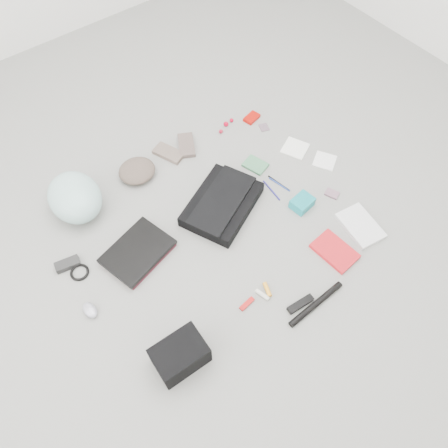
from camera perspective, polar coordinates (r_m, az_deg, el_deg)
ground_plane at (r=2.24m, az=-0.00°, el=-0.69°), size 4.00×4.00×0.00m
messenger_bag at (r=2.28m, az=-0.27°, el=2.59°), size 0.50×0.44×0.07m
bag_flap at (r=2.25m, az=-0.27°, el=3.18°), size 0.46×0.35×0.01m
laptop_sleeve at (r=2.19m, az=-11.15°, el=-3.79°), size 0.36×0.30×0.02m
laptop at (r=2.18m, az=-11.24°, el=-3.51°), size 0.37×0.31×0.02m
bike_helmet at (r=2.36m, az=-18.90°, el=3.32°), size 0.28×0.34×0.20m
beanie at (r=2.46m, az=-11.30°, el=6.83°), size 0.20×0.19×0.07m
mitten_left at (r=2.55m, az=-7.23°, el=9.17°), size 0.15×0.19×0.03m
mitten_right at (r=2.58m, az=-4.93°, el=10.21°), size 0.16×0.20×0.03m
power_brick at (r=2.25m, az=-19.76°, el=-4.96°), size 0.12×0.08×0.03m
cable_coil at (r=2.22m, az=-18.35°, el=-6.01°), size 0.10×0.10×0.01m
mouse at (r=2.11m, az=-17.11°, el=-10.71°), size 0.06×0.09×0.03m
camera_bag at (r=1.91m, az=-5.77°, el=-16.69°), size 0.23×0.16×0.14m
multitool at (r=2.05m, az=3.01°, el=-10.36°), size 0.08×0.03×0.01m
toiletry_tube_white at (r=2.07m, az=5.03°, el=-9.18°), size 0.04×0.08×0.02m
toiletry_tube_orange at (r=2.08m, az=5.67°, el=-8.50°), size 0.04×0.07×0.02m
u_lock at (r=2.07m, az=9.94°, el=-10.26°), size 0.14×0.05×0.03m
bike_pump at (r=2.08m, az=11.92°, el=-10.18°), size 0.32×0.04×0.03m
book_red at (r=2.23m, az=14.25°, el=-3.45°), size 0.16×0.22×0.02m
book_white at (r=2.34m, az=17.37°, el=-0.22°), size 0.19×0.26×0.02m
notepad at (r=2.49m, az=4.11°, el=7.70°), size 0.13×0.15×0.01m
pen_blue at (r=2.39m, az=6.22°, el=4.40°), size 0.02×0.15×0.01m
pen_black at (r=2.42m, az=7.17°, el=5.32°), size 0.03×0.15×0.01m
pen_navy at (r=2.42m, az=7.28°, el=5.14°), size 0.04×0.14×0.01m
accordion_wallet at (r=2.33m, az=10.16°, el=2.74°), size 0.12×0.10×0.06m
card_deck at (r=2.43m, az=13.91°, el=3.87°), size 0.07×0.08×0.01m
napkin_top at (r=2.60m, az=9.27°, el=9.75°), size 0.18×0.18×0.01m
napkin_bottom at (r=2.57m, az=13.01°, el=8.05°), size 0.16×0.16×0.01m
lollipop_a at (r=2.65m, az=-0.42°, el=12.00°), size 0.03×0.03×0.02m
lollipop_b at (r=2.69m, az=0.26°, el=12.92°), size 0.03×0.03×0.03m
lollipop_c at (r=2.72m, az=0.99°, el=13.39°), size 0.02×0.02×0.02m
altoids_tin at (r=2.74m, az=3.64°, el=13.68°), size 0.11×0.08×0.02m
stamp_sheet at (r=2.70m, az=5.25°, el=12.47°), size 0.07×0.08×0.00m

